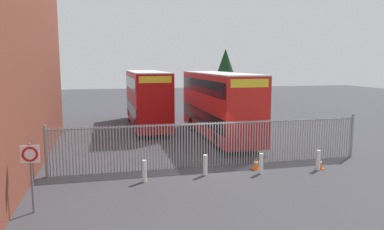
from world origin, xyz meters
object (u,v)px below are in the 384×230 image
Objects in this scene: bollard_far_right at (318,160)px; traffic_cone_mid_forecourt at (256,163)px; double_decker_bus_near_gate at (219,103)px; bollard_near_right at (261,164)px; double_decker_bus_behind_fence_left at (147,97)px; bollard_center_front at (205,165)px; speed_limit_sign_post at (31,162)px; bollard_near_left at (144,171)px; traffic_cone_by_gate at (320,163)px.

bollard_far_right reaches higher than traffic_cone_mid_forecourt.
bollard_near_right is (-0.55, -8.27, -1.95)m from double_decker_bus_near_gate.
double_decker_bus_behind_fence_left is 15.48m from bollard_far_right.
bollard_far_right is at bearing -74.21° from double_decker_bus_near_gate.
bollard_center_front is 1.61× the size of traffic_cone_mid_forecourt.
speed_limit_sign_post is (-9.36, -2.38, 1.30)m from bollard_near_right.
bollard_near_left is 1.00× the size of bollard_near_right.
double_decker_bus_behind_fence_left reaches higher than bollard_near_left.
traffic_cone_by_gate is at bearing -63.90° from double_decker_bus_behind_fence_left.
double_decker_bus_near_gate and double_decker_bus_behind_fence_left have the same top height.
double_decker_bus_behind_fence_left is at bearing 94.79° from bollard_center_front.
bollard_center_front is at bearing -111.40° from double_decker_bus_near_gate.
double_decker_bus_behind_fence_left is 4.50× the size of speed_limit_sign_post.
bollard_near_left is 1.61× the size of traffic_cone_by_gate.
traffic_cone_by_gate is (6.75, -13.78, -2.13)m from double_decker_bus_behind_fence_left.
speed_limit_sign_post reaches higher than bollard_center_front.
traffic_cone_mid_forecourt is at bearing 85.53° from bollard_near_right.
double_decker_bus_near_gate is 18.32× the size of traffic_cone_mid_forecourt.
traffic_cone_mid_forecourt is (-2.85, 0.76, -0.19)m from bollard_far_right.
bollard_near_left and bollard_near_right have the same top height.
traffic_cone_by_gate is (2.51, -8.25, -2.13)m from double_decker_bus_near_gate.
traffic_cone_by_gate is at bearing 10.95° from speed_limit_sign_post.
bollard_near_right is 2.91m from bollard_far_right.
speed_limit_sign_post is (-12.26, -2.31, 1.30)m from bollard_far_right.
double_decker_bus_near_gate is at bearing 105.79° from bollard_far_right.
double_decker_bus_near_gate is 18.32× the size of traffic_cone_by_gate.
bollard_near_left is 8.40m from traffic_cone_by_gate.
speed_limit_sign_post is at bearing -169.05° from traffic_cone_by_gate.
speed_limit_sign_post is (-5.67, -16.18, -0.65)m from double_decker_bus_behind_fence_left.
bollard_center_front is 5.63m from traffic_cone_by_gate.
traffic_cone_by_gate is 1.00× the size of traffic_cone_mid_forecourt.
bollard_center_front is 0.40× the size of speed_limit_sign_post.
speed_limit_sign_post is at bearing -148.78° from bollard_near_left.
speed_limit_sign_post is at bearing -165.73° from bollard_near_right.
bollard_center_front reaches higher than traffic_cone_by_gate.
bollard_near_left is (-1.65, -13.75, -1.95)m from double_decker_bus_behind_fence_left.
traffic_cone_by_gate is (3.06, 0.02, -0.19)m from bollard_near_right.
traffic_cone_mid_forecourt is at bearing 6.72° from bollard_near_left.
bollard_near_right is (3.69, -13.80, -1.95)m from double_decker_bus_behind_fence_left.
bollard_near_left is 5.43m from traffic_cone_mid_forecourt.
speed_limit_sign_post is (-4.02, -2.43, 1.30)m from bollard_near_left.
speed_limit_sign_post is (-12.42, -2.40, 1.49)m from traffic_cone_by_gate.
bollard_near_left is at bearing 179.15° from bollard_far_right.
bollard_near_right is at bearing -0.60° from bollard_near_left.
bollard_near_left reaches higher than traffic_cone_by_gate.
bollard_near_right is 0.40× the size of speed_limit_sign_post.
bollard_center_front and bollard_near_right have the same top height.
double_decker_bus_near_gate is 4.50× the size of speed_limit_sign_post.
double_decker_bus_near_gate is at bearing 68.60° from bollard_center_front.
double_decker_bus_near_gate is 11.38× the size of bollard_center_front.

